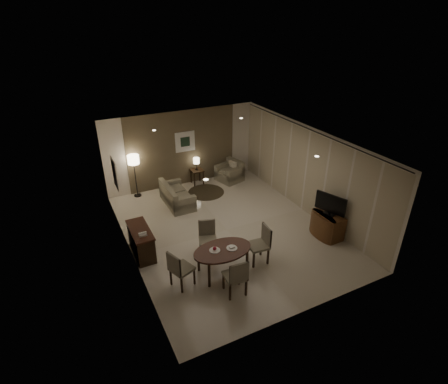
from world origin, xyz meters
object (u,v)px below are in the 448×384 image
sofa (177,194)px  floor_lamp (135,176)px  chair_right (258,245)px  side_table (197,177)px  dining_table (223,261)px  chair_near (235,275)px  console_desk (141,242)px  tv_cabinet (328,225)px  chair_left (182,268)px  armchair (229,171)px  chair_far (208,240)px

sofa → floor_lamp: size_ratio=1.01×
chair_right → side_table: bearing=-179.2°
chair_right → side_table: (0.37, 4.84, -0.22)m
dining_table → chair_near: bearing=-94.5°
chair_near → side_table: bearing=-99.3°
console_desk → sofa: bearing=50.5°
dining_table → tv_cabinet: bearing=1.7°
chair_left → chair_right: chair_right is taller
chair_right → floor_lamp: floor_lamp is taller
sofa → floor_lamp: bearing=41.7°
armchair → floor_lamp: bearing=-111.5°
tv_cabinet → floor_lamp: 6.36m
chair_near → floor_lamp: floor_lamp is taller
chair_right → side_table: 4.86m
dining_table → chair_right: bearing=-0.4°
chair_left → sofa: (1.19, 3.68, -0.12)m
tv_cabinet → armchair: (-0.80, 4.45, 0.02)m
armchair → sofa: bearing=-86.4°
dining_table → chair_far: size_ratio=1.55×
side_table → console_desk: bearing=-131.9°
armchair → side_table: size_ratio=1.52×
chair_right → tv_cabinet: bearing=97.8°
chair_left → chair_far: bearing=-72.8°
dining_table → chair_near: (-0.06, -0.73, 0.14)m
tv_cabinet → floor_lamp: size_ratio=0.61×
chair_near → console_desk: bearing=-52.4°
chair_far → side_table: (1.38, 4.04, -0.19)m
console_desk → armchair: size_ratio=1.43×
armchair → floor_lamp: 3.43m
console_desk → dining_table: bearing=-45.9°
tv_cabinet → chair_right: 2.37m
sofa → floor_lamp: 1.61m
tv_cabinet → sofa: size_ratio=0.60×
dining_table → armchair: bearing=60.9°
chair_right → floor_lamp: (-1.84, 4.87, 0.25)m
console_desk → sofa: console_desk is taller
side_table → tv_cabinet: bearing=-67.2°
console_desk → chair_left: 1.67m
dining_table → chair_far: bearing=92.0°
tv_cabinet → armchair: size_ratio=1.07×
chair_right → floor_lamp: bearing=-154.1°
console_desk → floor_lamp: (0.69, 3.26, 0.37)m
armchair → side_table: bearing=-119.6°
console_desk → sofa: 2.72m
chair_left → chair_right: size_ratio=0.97×
chair_near → armchair: bearing=-111.2°
tv_cabinet → dining_table: size_ratio=0.63×
sofa → armchair: (2.36, 0.85, 0.02)m
tv_cabinet → side_table: (-1.99, 4.73, -0.07)m
console_desk → chair_near: size_ratio=1.25×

